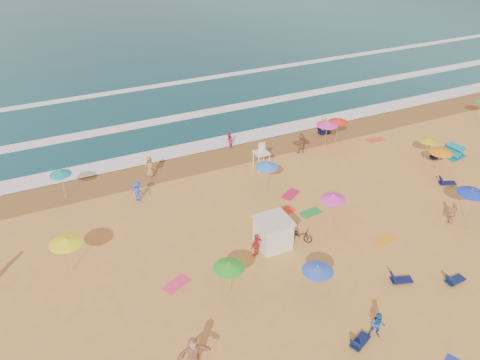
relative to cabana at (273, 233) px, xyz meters
name	(u,v)px	position (x,y,z in m)	size (l,w,h in m)	color
ground	(286,238)	(1.21, 0.27, -1.00)	(220.00, 220.00, 0.00)	gold
ocean	(84,6)	(1.21, 84.27, -1.00)	(220.00, 140.00, 0.18)	#0C4756
wet_sand	(216,158)	(1.21, 12.77, -0.99)	(220.00, 220.00, 0.00)	olive
surf_foam	(184,119)	(1.21, 21.59, -0.90)	(200.00, 18.70, 0.05)	white
cabana	(273,233)	(0.00, 0.00, 0.00)	(2.00, 2.00, 2.00)	white
cabana_roof	(274,220)	(0.00, 0.00, 1.06)	(2.20, 2.20, 0.12)	silver
bicycle	(300,234)	(1.90, -0.30, -0.52)	(0.64, 1.82, 0.96)	black
lifeguard_stand	(261,158)	(3.95, 9.38, 0.05)	(1.20, 1.20, 2.10)	white
beach_umbrellas	(273,207)	(0.65, 1.25, 1.17)	(58.48, 28.14, 0.77)	#15AFA9
loungers	(399,235)	(8.27, -2.95, -0.83)	(33.66, 24.42, 0.34)	#0E174A
towels	(269,260)	(-0.92, -1.23, -0.98)	(40.05, 24.28, 0.03)	#CA4019
beachgoers	(222,214)	(-2.12, 3.64, -0.15)	(31.87, 26.25, 2.13)	blue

